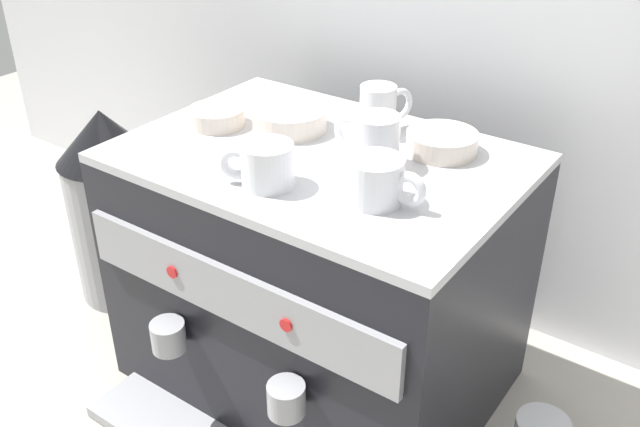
# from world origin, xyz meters

# --- Properties ---
(ground_plane) EXTENTS (4.00, 4.00, 0.00)m
(ground_plane) POSITION_xyz_m (0.00, 0.00, 0.00)
(ground_plane) COLOR #9E998E
(tiled_backsplash_wall) EXTENTS (2.80, 0.03, 1.19)m
(tiled_backsplash_wall) POSITION_xyz_m (0.00, 0.37, 0.59)
(tiled_backsplash_wall) COLOR silver
(tiled_backsplash_wall) RESTS_ON ground_plane
(espresso_machine) EXTENTS (0.63, 0.55, 0.46)m
(espresso_machine) POSITION_xyz_m (0.00, -0.00, 0.23)
(espresso_machine) COLOR black
(espresso_machine) RESTS_ON ground_plane
(ceramic_cup_0) EXTENTS (0.06, 0.10, 0.08)m
(ceramic_cup_0) POSITION_xyz_m (0.03, 0.13, 0.50)
(ceramic_cup_0) COLOR white
(ceramic_cup_0) RESTS_ON espresso_machine
(ceramic_cup_1) EXTENTS (0.11, 0.07, 0.08)m
(ceramic_cup_1) POSITION_xyz_m (0.09, 0.02, 0.50)
(ceramic_cup_1) COLOR white
(ceramic_cup_1) RESTS_ON espresso_machine
(ceramic_cup_2) EXTENTS (0.11, 0.08, 0.06)m
(ceramic_cup_2) POSITION_xyz_m (0.00, -0.13, 0.49)
(ceramic_cup_2) COLOR white
(ceramic_cup_2) RESTS_ON espresso_machine
(ceramic_cup_3) EXTENTS (0.12, 0.08, 0.06)m
(ceramic_cup_3) POSITION_xyz_m (0.15, -0.08, 0.49)
(ceramic_cup_3) COLOR white
(ceramic_cup_3) RESTS_ON espresso_machine
(ceramic_bowl_0) EXTENTS (0.10, 0.10, 0.03)m
(ceramic_bowl_0) POSITION_xyz_m (-0.21, -0.01, 0.47)
(ceramic_bowl_0) COLOR beige
(ceramic_bowl_0) RESTS_ON espresso_machine
(ceramic_bowl_1) EXTENTS (0.13, 0.13, 0.04)m
(ceramic_bowl_1) POSITION_xyz_m (-0.10, 0.05, 0.47)
(ceramic_bowl_1) COLOR beige
(ceramic_bowl_1) RESTS_ON espresso_machine
(ceramic_bowl_2) EXTENTS (0.11, 0.11, 0.03)m
(ceramic_bowl_2) POSITION_xyz_m (0.15, 0.12, 0.47)
(ceramic_bowl_2) COLOR beige
(ceramic_bowl_2) RESTS_ON espresso_machine
(coffee_grinder) EXTENTS (0.20, 0.20, 0.42)m
(coffee_grinder) POSITION_xyz_m (-0.50, -0.03, 0.21)
(coffee_grinder) COLOR #939399
(coffee_grinder) RESTS_ON ground_plane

